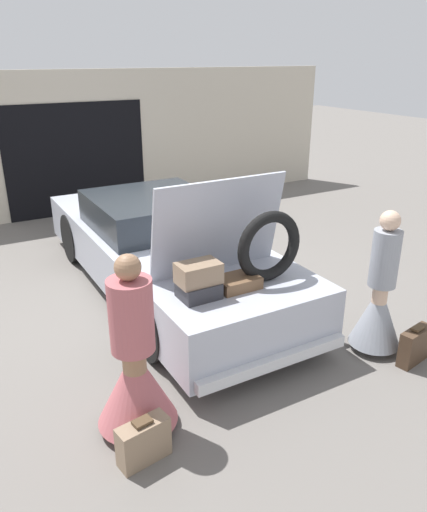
{
  "coord_description": "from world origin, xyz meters",
  "views": [
    {
      "loc": [
        -2.54,
        -5.89,
        3.05
      ],
      "look_at": [
        0.0,
        -1.42,
        0.97
      ],
      "focal_mm": 35.0,
      "sensor_mm": 36.0,
      "label": 1
    }
  ],
  "objects_px": {
    "person_right": "(379,302)",
    "suitcase_beside_left_person": "(144,441)",
    "person_left": "(135,371)",
    "car": "(163,248)",
    "suitcase_beside_right_person": "(415,346)"
  },
  "relations": [
    {
      "from": "person_right",
      "to": "suitcase_beside_right_person",
      "type": "height_order",
      "value": "person_right"
    },
    {
      "from": "person_right",
      "to": "suitcase_beside_left_person",
      "type": "height_order",
      "value": "person_right"
    },
    {
      "from": "person_right",
      "to": "suitcase_beside_left_person",
      "type": "distance_m",
      "value": 2.89
    },
    {
      "from": "car",
      "to": "person_right",
      "type": "height_order",
      "value": "car"
    },
    {
      "from": "car",
      "to": "suitcase_beside_left_person",
      "type": "xyz_separation_m",
      "value": [
        -1.48,
        -2.89,
        -0.4
      ]
    },
    {
      "from": "person_left",
      "to": "car",
      "type": "bearing_deg",
      "value": 143.64
    },
    {
      "from": "person_right",
      "to": "suitcase_beside_right_person",
      "type": "bearing_deg",
      "value": -169.04
    },
    {
      "from": "suitcase_beside_left_person",
      "to": "suitcase_beside_right_person",
      "type": "relative_size",
      "value": 1.0
    },
    {
      "from": "person_right",
      "to": "suitcase_beside_left_person",
      "type": "bearing_deg",
      "value": 83.46
    },
    {
      "from": "person_left",
      "to": "person_right",
      "type": "distance_m",
      "value": 2.75
    },
    {
      "from": "car",
      "to": "person_left",
      "type": "bearing_deg",
      "value": -118.82
    },
    {
      "from": "car",
      "to": "suitcase_beside_left_person",
      "type": "relative_size",
      "value": 11.69
    },
    {
      "from": "person_left",
      "to": "suitcase_beside_right_person",
      "type": "xyz_separation_m",
      "value": [
        2.92,
        -0.51,
        -0.38
      ]
    },
    {
      "from": "person_left",
      "to": "suitcase_beside_right_person",
      "type": "relative_size",
      "value": 3.64
    },
    {
      "from": "person_left",
      "to": "suitcase_beside_left_person",
      "type": "xyz_separation_m",
      "value": [
        -0.1,
        -0.39,
        -0.39
      ]
    }
  ]
}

